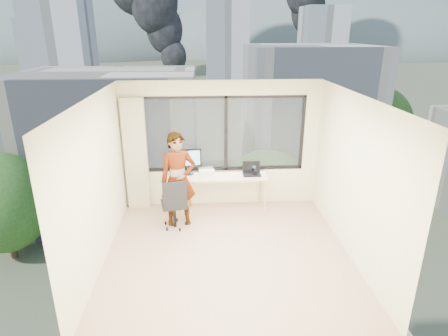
{
  "coord_description": "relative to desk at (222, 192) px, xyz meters",
  "views": [
    {
      "loc": [
        -0.38,
        -5.36,
        3.49
      ],
      "look_at": [
        0.0,
        1.0,
        1.15
      ],
      "focal_mm": 30.02,
      "sensor_mm": 36.0,
      "label": 1
    }
  ],
  "objects": [
    {
      "name": "floor",
      "position": [
        0.0,
        -1.66,
        -0.38
      ],
      "size": [
        4.0,
        4.0,
        0.01
      ],
      "primitive_type": "cube",
      "color": "tan",
      "rests_on": "ground"
    },
    {
      "name": "ceiling",
      "position": [
        0.0,
        -1.66,
        2.23
      ],
      "size": [
        4.0,
        4.0,
        0.01
      ],
      "primitive_type": "cube",
      "color": "white",
      "rests_on": "ground"
    },
    {
      "name": "wall_front",
      "position": [
        0.0,
        -3.66,
        0.93
      ],
      "size": [
        4.0,
        0.01,
        2.6
      ],
      "primitive_type": "cube",
      "color": "#EDE9B7",
      "rests_on": "ground"
    },
    {
      "name": "wall_left",
      "position": [
        -2.0,
        -1.66,
        0.93
      ],
      "size": [
        0.01,
        4.0,
        2.6
      ],
      "primitive_type": "cube",
      "color": "#EDE9B7",
      "rests_on": "ground"
    },
    {
      "name": "wall_right",
      "position": [
        2.0,
        -1.66,
        0.93
      ],
      "size": [
        0.01,
        4.0,
        2.6
      ],
      "primitive_type": "cube",
      "color": "#EDE9B7",
      "rests_on": "ground"
    },
    {
      "name": "window_wall",
      "position": [
        0.05,
        0.34,
        1.15
      ],
      "size": [
        3.3,
        0.16,
        1.55
      ],
      "primitive_type": null,
      "color": "black",
      "rests_on": "ground"
    },
    {
      "name": "curtain",
      "position": [
        -1.72,
        0.22,
        0.77
      ],
      "size": [
        0.45,
        0.14,
        2.3
      ],
      "primitive_type": "cube",
      "color": "beige",
      "rests_on": "floor"
    },
    {
      "name": "desk",
      "position": [
        0.0,
        0.0,
        0.0
      ],
      "size": [
        1.8,
        0.6,
        0.75
      ],
      "primitive_type": "cube",
      "color": "beige",
      "rests_on": "floor"
    },
    {
      "name": "chair",
      "position": [
        -0.93,
        -0.69,
        0.13
      ],
      "size": [
        0.6,
        0.6,
        1.01
      ],
      "primitive_type": null,
      "rotation": [
        0.0,
        0.0,
        0.19
      ],
      "color": "black",
      "rests_on": "floor"
    },
    {
      "name": "person",
      "position": [
        -0.84,
        -0.55,
        0.52
      ],
      "size": [
        0.72,
        0.53,
        1.79
      ],
      "primitive_type": "imported",
      "rotation": [
        0.0,
        0.0,
        0.17
      ],
      "color": "#2D2D33",
      "rests_on": "floor"
    },
    {
      "name": "monitor",
      "position": [
        -0.68,
        0.13,
        0.64
      ],
      "size": [
        0.54,
        0.19,
        0.53
      ],
      "primitive_type": null,
      "rotation": [
        0.0,
        0.0,
        0.15
      ],
      "color": "black",
      "rests_on": "desk"
    },
    {
      "name": "game_console",
      "position": [
        -0.31,
        0.21,
        0.41
      ],
      "size": [
        0.34,
        0.3,
        0.07
      ],
      "primitive_type": "cube",
      "rotation": [
        0.0,
        0.0,
        0.2
      ],
      "color": "white",
      "rests_on": "desk"
    },
    {
      "name": "laptop",
      "position": [
        0.6,
        -0.01,
        0.49
      ],
      "size": [
        0.36,
        0.38,
        0.23
      ],
      "primitive_type": null,
      "rotation": [
        0.0,
        0.0,
        -0.0
      ],
      "color": "black",
      "rests_on": "desk"
    },
    {
      "name": "cellphone",
      "position": [
        0.48,
        -0.11,
        0.38
      ],
      "size": [
        0.1,
        0.06,
        0.01
      ],
      "primitive_type": "cube",
      "rotation": [
        0.0,
        0.0,
        0.14
      ],
      "color": "black",
      "rests_on": "desk"
    },
    {
      "name": "pen_cup",
      "position": [
        0.67,
        -0.04,
        0.42
      ],
      "size": [
        0.1,
        0.1,
        0.09
      ],
      "primitive_type": "cylinder",
      "rotation": [
        0.0,
        0.0,
        -0.32
      ],
      "color": "black",
      "rests_on": "desk"
    },
    {
      "name": "handbag",
      "position": [
        0.66,
        0.17,
        0.48
      ],
      "size": [
        0.28,
        0.17,
        0.21
      ],
      "primitive_type": "ellipsoid",
      "rotation": [
        0.0,
        0.0,
        -0.12
      ],
      "color": "#0C4C4A",
      "rests_on": "desk"
    },
    {
      "name": "exterior_ground",
      "position": [
        0.0,
        118.34,
        -14.38
      ],
      "size": [
        400.0,
        400.0,
        0.04
      ],
      "primitive_type": "cube",
      "color": "#515B3D",
      "rests_on": "ground"
    },
    {
      "name": "near_bldg_a",
      "position": [
        -9.0,
        28.34,
        -7.38
      ],
      "size": [
        16.0,
        12.0,
        14.0
      ],
      "primitive_type": "cube",
      "color": "beige",
      "rests_on": "exterior_ground"
    },
    {
      "name": "near_bldg_b",
      "position": [
        12.0,
        36.34,
        -6.38
      ],
      "size": [
        14.0,
        13.0,
        16.0
      ],
      "primitive_type": "cube",
      "color": "silver",
      "rests_on": "exterior_ground"
    },
    {
      "name": "far_tower_a",
      "position": [
        -35.0,
        93.34,
        -0.38
      ],
      "size": [
        14.0,
        14.0,
        28.0
      ],
      "primitive_type": "cube",
      "color": "silver",
      "rests_on": "exterior_ground"
    },
    {
      "name": "far_tower_b",
      "position": [
        8.0,
        118.34,
        0.62
      ],
      "size": [
        13.0,
        13.0,
        30.0
      ],
      "primitive_type": "cube",
      "color": "silver",
      "rests_on": "exterior_ground"
    },
    {
      "name": "far_tower_c",
      "position": [
        45.0,
        138.34,
        -1.38
      ],
      "size": [
        15.0,
        15.0,
        26.0
      ],
      "primitive_type": "cube",
      "color": "silver",
      "rests_on": "exterior_ground"
    },
    {
      "name": "far_tower_d",
      "position": [
        -60.0,
        148.34,
        -3.38
      ],
      "size": [
        16.0,
        14.0,
        22.0
      ],
      "primitive_type": "cube",
      "color": "silver",
      "rests_on": "exterior_ground"
    },
    {
      "name": "hill_a",
      "position": [
        -120.0,
        318.34,
        -14.38
      ],
      "size": [
        288.0,
        216.0,
        90.0
      ],
      "primitive_type": "ellipsoid",
      "color": "slate",
      "rests_on": "exterior_ground"
    },
    {
      "name": "hill_b",
      "position": [
        100.0,
        318.34,
        -14.38
      ],
      "size": [
        300.0,
        220.0,
        96.0
      ],
      "primitive_type": "ellipsoid",
      "color": "slate",
      "rests_on": "exterior_ground"
    },
    {
      "name": "tree_a",
      "position": [
        -16.0,
        20.34,
        -10.38
      ],
      "size": [
        7.0,
        7.0,
        8.0
      ],
      "primitive_type": null,
      "color": "#2A531B",
      "rests_on": "exterior_ground"
    },
    {
      "name": "tree_b",
      "position": [
        4.0,
        16.34,
        -9.88
      ],
      "size": [
        7.6,
        7.6,
        9.0
      ],
      "primitive_type": null,
      "color": "#2A531B",
      "rests_on": "exterior_ground"
    },
    {
      "name": "tree_c",
      "position": [
        22.0,
        38.34,
        -9.38
      ],
      "size": [
        8.4,
        8.4,
        10.0
      ],
      "primitive_type": null,
      "color": "#2A531B",
      "rests_on": "exterior_ground"
    }
  ]
}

